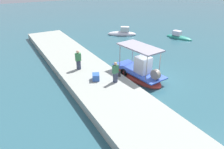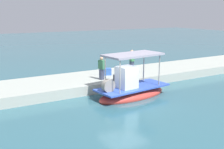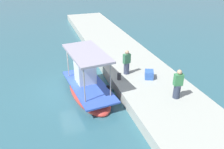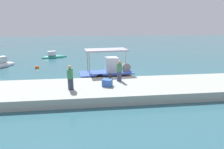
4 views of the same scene
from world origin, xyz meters
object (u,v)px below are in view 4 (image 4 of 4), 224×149
(main_fishing_boat, at_px, (107,74))
(moored_boat_near, at_px, (54,57))
(cargo_crate, at_px, (107,83))
(marker_buoy, at_px, (37,67))
(fisherman_by_crate, at_px, (70,79))
(fisherman_near_bollard, at_px, (119,72))
(mooring_bollard, at_px, (110,76))

(main_fishing_boat, distance_m, moored_boat_near, 13.85)
(cargo_crate, distance_m, marker_buoy, 11.62)
(marker_buoy, bearing_deg, cargo_crate, -51.40)
(main_fishing_boat, xyz_separation_m, fisherman_by_crate, (-2.89, -4.23, 0.91))
(cargo_crate, bearing_deg, marker_buoy, 128.60)
(fisherman_near_bollard, distance_m, marker_buoy, 11.54)
(fisherman_near_bollard, bearing_deg, moored_boat_near, 117.16)
(main_fishing_boat, height_order, fisherman_by_crate, main_fishing_boat)
(cargo_crate, bearing_deg, fisherman_near_bollard, 47.12)
(fisherman_by_crate, distance_m, cargo_crate, 2.60)
(fisherman_by_crate, distance_m, moored_boat_near, 16.77)
(main_fishing_boat, height_order, cargo_crate, main_fishing_boat)
(fisherman_near_bollard, xyz_separation_m, mooring_bollard, (-0.64, 0.73, -0.52))
(fisherman_near_bollard, xyz_separation_m, moored_boat_near, (-7.56, 14.74, -1.22))
(fisherman_by_crate, height_order, moored_boat_near, fisherman_by_crate)
(main_fishing_boat, xyz_separation_m, marker_buoy, (-7.60, 5.22, -0.41))
(marker_buoy, relative_size, moored_boat_near, 0.11)
(main_fishing_boat, xyz_separation_m, moored_boat_near, (-6.89, 12.01, -0.34))
(cargo_crate, height_order, marker_buoy, cargo_crate)
(cargo_crate, bearing_deg, fisherman_by_crate, -171.32)
(main_fishing_boat, height_order, marker_buoy, main_fishing_boat)
(fisherman_by_crate, height_order, cargo_crate, fisherman_by_crate)
(main_fishing_boat, distance_m, fisherman_by_crate, 5.20)
(fisherman_near_bollard, height_order, marker_buoy, fisherman_near_bollard)
(fisherman_by_crate, relative_size, moored_boat_near, 0.43)
(fisherman_near_bollard, bearing_deg, marker_buoy, 136.16)
(fisherman_by_crate, xyz_separation_m, cargo_crate, (2.52, 0.39, -0.51))
(fisherman_by_crate, height_order, mooring_bollard, fisherman_by_crate)
(cargo_crate, xyz_separation_m, moored_boat_near, (-6.52, 15.85, -0.74))
(cargo_crate, height_order, moored_boat_near, cargo_crate)
(marker_buoy, bearing_deg, fisherman_by_crate, -63.49)
(cargo_crate, relative_size, marker_buoy, 1.46)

